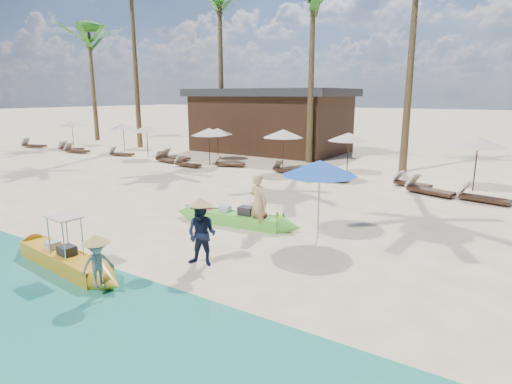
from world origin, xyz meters
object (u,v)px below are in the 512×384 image
Objects in this scene: green_canoe at (235,218)px; blue_umbrella at (320,168)px; tourist at (258,202)px; yellow_canoe at (64,259)px.

blue_umbrella is (2.67, 0.25, 1.78)m from green_canoe.
blue_umbrella is at bearing -158.30° from tourist.
yellow_canoe is 2.23× the size of blue_umbrella.
blue_umbrella is at bearing -2.23° from green_canoe.
green_canoe is 0.98× the size of yellow_canoe.
tourist is at bearing 71.15° from yellow_canoe.
green_canoe is 2.18× the size of blue_umbrella.
tourist is (0.90, -0.07, 0.64)m from green_canoe.
green_canoe is 3.22m from blue_umbrella.
yellow_canoe is 5.35m from tourist.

